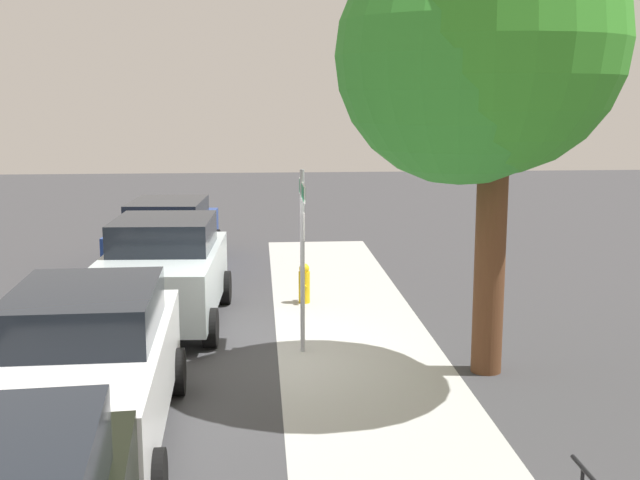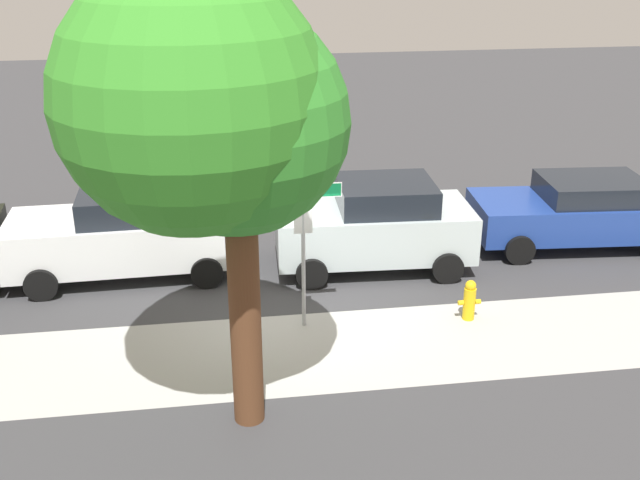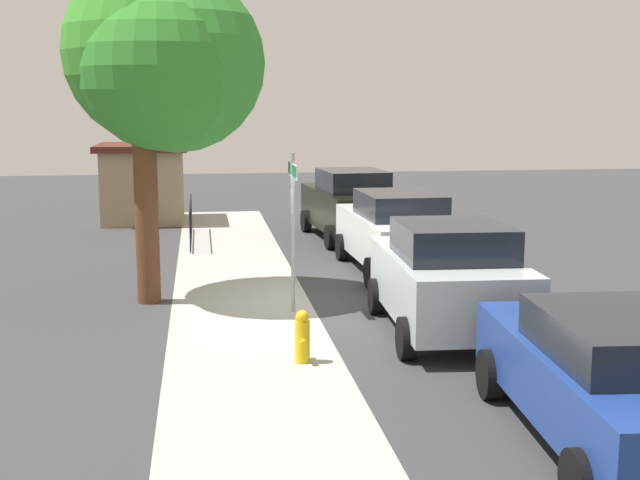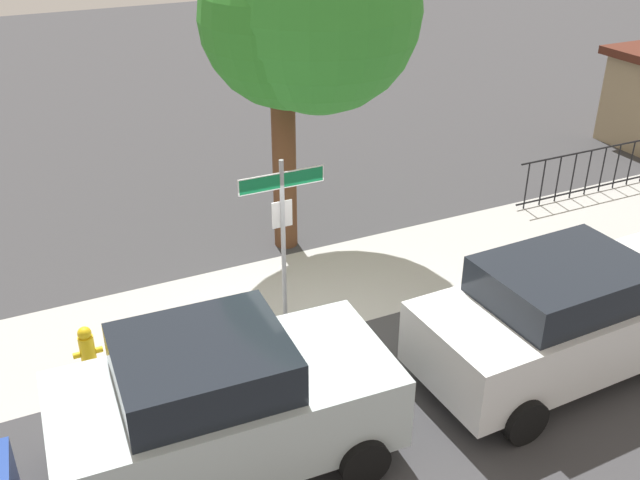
% 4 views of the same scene
% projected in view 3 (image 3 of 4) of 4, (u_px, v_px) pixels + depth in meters
% --- Properties ---
extents(ground_plane, '(60.00, 60.00, 0.00)m').
position_uv_depth(ground_plane, '(312.00, 305.00, 15.81)').
color(ground_plane, '#38383A').
extents(sidewalk_strip, '(24.00, 2.60, 0.00)m').
position_uv_depth(sidewalk_strip, '(237.00, 285.00, 17.58)').
color(sidewalk_strip, '#A6A6A1').
rests_on(sidewalk_strip, ground_plane).
extents(street_sign, '(1.33, 0.07, 2.88)m').
position_uv_depth(street_sign, '(293.00, 203.00, 15.01)').
color(street_sign, '#9EA0A5').
rests_on(street_sign, ground_plane).
extents(shade_tree, '(3.79, 3.80, 6.43)m').
position_uv_depth(shade_tree, '(164.00, 61.00, 15.76)').
color(shade_tree, brown).
rests_on(shade_tree, ground_plane).
extents(car_blue, '(4.73, 2.36, 1.55)m').
position_uv_depth(car_blue, '(616.00, 376.00, 9.19)').
color(car_blue, navy).
rests_on(car_blue, ground_plane).
extents(car_silver, '(4.12, 2.28, 1.85)m').
position_uv_depth(car_silver, '(449.00, 278.00, 13.75)').
color(car_silver, silver).
rests_on(car_silver, ground_plane).
extents(car_white, '(4.69, 2.16, 1.81)m').
position_uv_depth(car_white, '(397.00, 231.00, 18.75)').
color(car_white, silver).
rests_on(car_white, ground_plane).
extents(car_black, '(4.69, 2.34, 1.94)m').
position_uv_depth(car_black, '(350.00, 204.00, 23.29)').
color(car_black, black).
rests_on(car_black, ground_plane).
extents(iron_fence, '(4.27, 0.04, 1.07)m').
position_uv_depth(iron_fence, '(191.00, 221.00, 23.08)').
color(iron_fence, black).
rests_on(iron_fence, ground_plane).
extents(utility_shed, '(3.27, 2.81, 2.45)m').
position_uv_depth(utility_shed, '(144.00, 182.00, 26.80)').
color(utility_shed, '#998466').
rests_on(utility_shed, ground_plane).
extents(fire_hydrant, '(0.42, 0.22, 0.78)m').
position_uv_depth(fire_hydrant, '(302.00, 337.00, 12.29)').
color(fire_hydrant, yellow).
rests_on(fire_hydrant, ground_plane).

